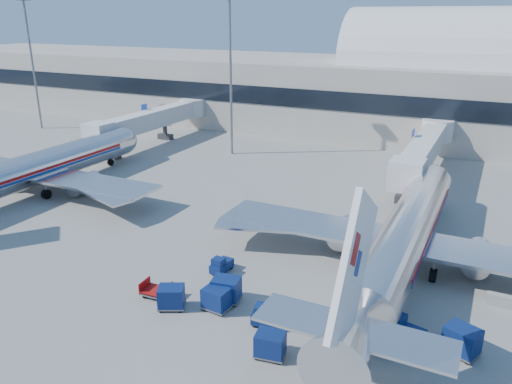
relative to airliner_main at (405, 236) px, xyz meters
The scene contains 18 objects.
ground 11.35m from the airliner_main, 155.75° to the right, with size 260.00×260.00×0.00m, color gray.
terminal 56.80m from the airliner_main, 114.64° to the left, with size 170.00×28.15×21.00m.
airliner_main is the anchor object (origin of this frame).
airliner_mid 42.00m from the airliner_main, behind, with size 32.00×37.26×12.07m.
jetbridge_near 26.43m from the airliner_main, 95.22° to the left, with size 4.40×27.50×6.25m.
jetbridge_mid 51.62m from the airliner_main, 149.36° to the left, with size 4.40×27.50×6.25m.
mast_far_west 75.44m from the airliner_main, 159.99° to the left, with size 2.00×1.20×22.60m.
mast_west 41.12m from the airliner_main, 139.64° to the left, with size 2.00×1.20×22.60m.
barrier_near 8.74m from the airliner_main, 17.39° to the right, with size 3.00×0.55×0.90m, color #9E9E96.
tug_lead 13.88m from the airliner_main, 118.55° to the right, with size 2.44×1.56×1.47m.
tug_right 10.07m from the airliner_main, 78.90° to the right, with size 2.77×1.83×1.66m.
tug_left 14.99m from the airliner_main, 151.69° to the right, with size 1.19×2.19×1.38m.
cart_train_a 15.06m from the airliner_main, 134.73° to the right, with size 2.32×1.93×1.82m.
cart_train_b 16.07m from the airliner_main, 131.62° to the right, with size 1.98×1.58×1.65m.
cart_train_c 18.99m from the airliner_main, 135.81° to the right, with size 2.34×2.14×1.67m.
cart_solo_near 15.87m from the airliner_main, 108.52° to the right, with size 2.05×1.69×1.63m.
cart_solo_far 11.08m from the airliner_main, 60.29° to the right, with size 2.50×2.23×1.82m.
cart_open_red 19.95m from the airliner_main, 141.19° to the right, with size 2.19×1.61×0.57m.
Camera 1 is at (15.48, -33.56, 19.77)m, focal length 35.00 mm.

